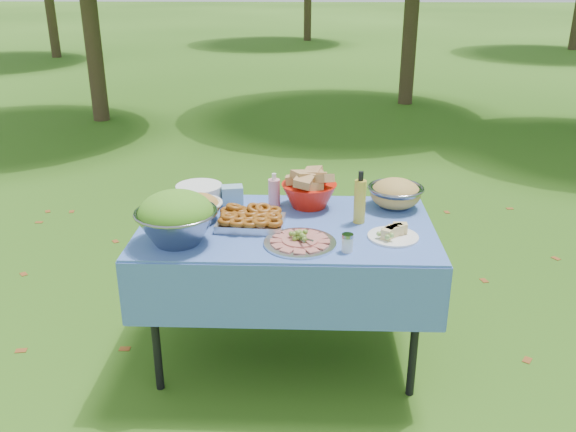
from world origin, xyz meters
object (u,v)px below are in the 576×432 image
object	(u,v)px
salad_bowl	(176,218)
oil_bottle	(360,197)
plate_stack	(199,194)
picnic_table	(287,292)
pasta_bowl_steel	(396,193)
bread_bowl	(309,189)
charcuterie_platter	(300,236)

from	to	relation	value
salad_bowl	oil_bottle	bearing A→B (deg)	17.72
plate_stack	oil_bottle	world-z (taller)	oil_bottle
picnic_table	pasta_bowl_steel	xyz separation A→B (m)	(0.57, 0.27, 0.46)
bread_bowl	charcuterie_platter	world-z (taller)	bread_bowl
salad_bowl	pasta_bowl_steel	size ratio (longest dim) A/B	1.30
charcuterie_platter	oil_bottle	bearing A→B (deg)	43.31
picnic_table	salad_bowl	size ratio (longest dim) A/B	3.85
plate_stack	oil_bottle	bearing A→B (deg)	-16.19
plate_stack	pasta_bowl_steel	distance (m)	1.06
pasta_bowl_steel	picnic_table	bearing A→B (deg)	-154.47
pasta_bowl_steel	charcuterie_platter	xyz separation A→B (m)	(-0.50, -0.50, -0.04)
picnic_table	plate_stack	world-z (taller)	plate_stack
charcuterie_platter	oil_bottle	xyz separation A→B (m)	(0.29, 0.28, 0.10)
bread_bowl	oil_bottle	world-z (taller)	oil_bottle
pasta_bowl_steel	oil_bottle	world-z (taller)	oil_bottle
picnic_table	bread_bowl	xyz separation A→B (m)	(0.11, 0.26, 0.48)
bread_bowl	pasta_bowl_steel	world-z (taller)	bread_bowl
salad_bowl	plate_stack	world-z (taller)	salad_bowl
picnic_table	charcuterie_platter	distance (m)	0.48
picnic_table	salad_bowl	distance (m)	0.75
salad_bowl	charcuterie_platter	xyz separation A→B (m)	(0.57, 0.00, -0.09)
salad_bowl	oil_bottle	size ratio (longest dim) A/B	1.42
charcuterie_platter	plate_stack	bearing A→B (deg)	136.89
picnic_table	pasta_bowl_steel	world-z (taller)	pasta_bowl_steel
plate_stack	bread_bowl	distance (m)	0.60
plate_stack	bread_bowl	size ratio (longest dim) A/B	0.85
salad_bowl	plate_stack	xyz separation A→B (m)	(0.01, 0.52, -0.07)
charcuterie_platter	salad_bowl	bearing A→B (deg)	-179.97
salad_bowl	plate_stack	distance (m)	0.53
bread_bowl	pasta_bowl_steel	bearing A→B (deg)	1.40
pasta_bowl_steel	charcuterie_platter	bearing A→B (deg)	-134.99
plate_stack	charcuterie_platter	bearing A→B (deg)	-43.11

